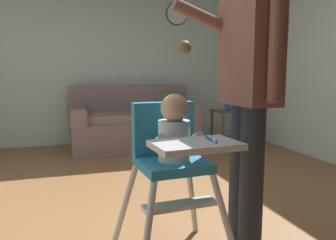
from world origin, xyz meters
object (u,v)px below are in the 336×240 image
at_px(sippy_cup, 227,107).
at_px(side_table, 228,120).
at_px(adult_standing, 248,90).
at_px(high_chair, 173,148).
at_px(wall_clock, 177,14).
at_px(couch, 133,124).

bearing_deg(sippy_cup, side_table, -0.00).
bearing_deg(adult_standing, high_chair, 0.29).
xyz_separation_m(high_chair, sippy_cup, (1.68, 2.64, -0.08)).
relative_size(adult_standing, wall_clock, 4.98).
bearing_deg(couch, sippy_cup, 76.20).
relative_size(couch, side_table, 3.27).
xyz_separation_m(couch, high_chair, (-0.40, -2.96, 0.32)).
height_order(couch, side_table, couch).
bearing_deg(couch, wall_clock, 120.76).
distance_m(high_chair, adult_standing, 0.55).
height_order(adult_standing, side_table, adult_standing).
height_order(side_table, sippy_cup, sippy_cup).
bearing_deg(sippy_cup, couch, 166.20).
bearing_deg(high_chair, wall_clock, 157.38).
relative_size(high_chair, sippy_cup, 9.54).
distance_m(couch, wall_clock, 1.85).
height_order(couch, adult_standing, adult_standing).
distance_m(adult_standing, wall_clock, 3.64).
relative_size(couch, adult_standing, 1.01).
height_order(high_chair, wall_clock, wall_clock).
xyz_separation_m(adult_standing, wall_clock, (0.74, 3.43, 0.98)).
distance_m(high_chair, wall_clock, 3.86).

